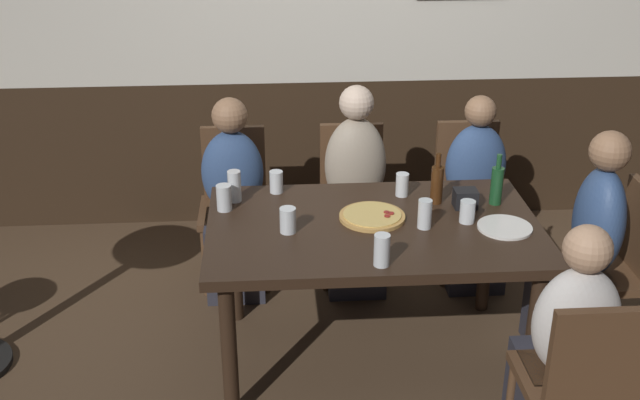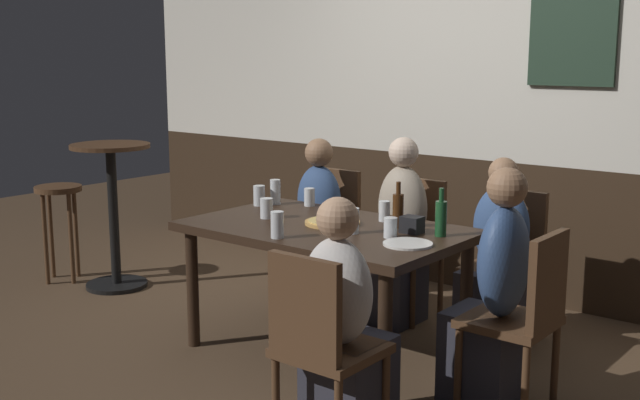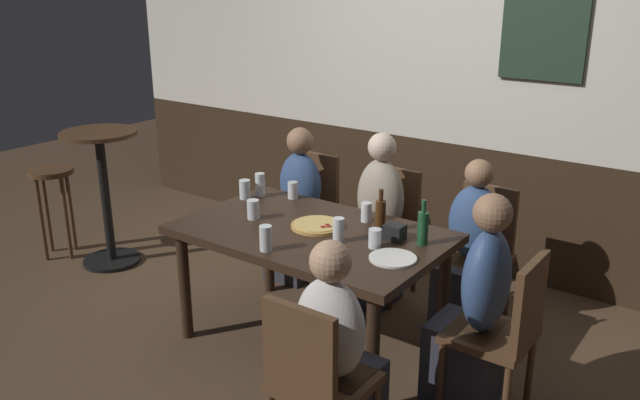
{
  "view_description": "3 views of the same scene",
  "coord_description": "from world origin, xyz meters",
  "px_view_note": "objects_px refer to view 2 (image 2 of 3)",
  "views": [
    {
      "loc": [
        -0.47,
        -3.24,
        2.37
      ],
      "look_at": [
        -0.25,
        -0.0,
        0.87
      ],
      "focal_mm": 44.33,
      "sensor_mm": 36.0,
      "label": 1
    },
    {
      "loc": [
        2.64,
        -3.33,
        1.68
      ],
      "look_at": [
        0.03,
        -0.09,
        0.9
      ],
      "focal_mm": 44.02,
      "sensor_mm": 36.0,
      "label": 2
    },
    {
      "loc": [
        2.12,
        -2.85,
        2.13
      ],
      "look_at": [
        0.09,
        -0.04,
        0.95
      ],
      "focal_mm": 36.98,
      "sensor_mm": 36.0,
      "label": 3
    }
  ],
  "objects_px": {
    "dining_table": "(326,240)",
    "highball_clear": "(277,226)",
    "person_mid_far": "(398,245)",
    "pint_glass_pale": "(390,229)",
    "chair_left_far": "(329,225)",
    "plate_white_large": "(408,244)",
    "chair_mid_far": "(412,239)",
    "person_left_far": "(315,233)",
    "beer_bottle_green": "(441,217)",
    "side_bar_table": "(113,204)",
    "person_right_far": "(496,268)",
    "beer_glass_half": "(267,209)",
    "condiment_caddy": "(412,225)",
    "pint_glass_amber": "(384,213)",
    "person_right_near": "(344,339)",
    "pizza": "(333,222)",
    "chair_head_east": "(525,311)",
    "person_head_east": "(493,306)",
    "chair_right_far": "(508,256)",
    "bar_stool": "(59,207)",
    "tumbler_water": "(259,197)",
    "chair_right_near": "(320,340)",
    "beer_glass_tall": "(309,198)",
    "tumbler_short": "(275,194)",
    "pint_glass_stout": "(353,223)"
  },
  "relations": [
    {
      "from": "highball_clear",
      "to": "pint_glass_amber",
      "type": "relative_size",
      "value": 1.2
    },
    {
      "from": "person_mid_far",
      "to": "plate_white_large",
      "type": "distance_m",
      "value": 1.04
    },
    {
      "from": "beer_bottle_green",
      "to": "dining_table",
      "type": "bearing_deg",
      "value": -163.58
    },
    {
      "from": "chair_right_far",
      "to": "condiment_caddy",
      "type": "distance_m",
      "value": 0.82
    },
    {
      "from": "pint_glass_stout",
      "to": "beer_bottle_green",
      "type": "distance_m",
      "value": 0.46
    },
    {
      "from": "highball_clear",
      "to": "beer_bottle_green",
      "type": "bearing_deg",
      "value": 41.61
    },
    {
      "from": "dining_table",
      "to": "chair_right_far",
      "type": "bearing_deg",
      "value": 52.78
    },
    {
      "from": "chair_right_near",
      "to": "beer_glass_half",
      "type": "distance_m",
      "value": 1.4
    },
    {
      "from": "chair_right_near",
      "to": "person_head_east",
      "type": "distance_m",
      "value": 0.96
    },
    {
      "from": "highball_clear",
      "to": "condiment_caddy",
      "type": "bearing_deg",
      "value": 48.11
    },
    {
      "from": "chair_mid_far",
      "to": "person_right_near",
      "type": "relative_size",
      "value": 0.81
    },
    {
      "from": "chair_head_east",
      "to": "pint_glass_amber",
      "type": "xyz_separation_m",
      "value": [
        -1.0,
        0.31,
        0.29
      ]
    },
    {
      "from": "chair_right_near",
      "to": "bar_stool",
      "type": "bearing_deg",
      "value": 165.86
    },
    {
      "from": "person_left_far",
      "to": "pizza",
      "type": "relative_size",
      "value": 3.6
    },
    {
      "from": "condiment_caddy",
      "to": "side_bar_table",
      "type": "distance_m",
      "value": 2.46
    },
    {
      "from": "chair_mid_far",
      "to": "person_left_far",
      "type": "bearing_deg",
      "value": -166.44
    },
    {
      "from": "chair_mid_far",
      "to": "beer_bottle_green",
      "type": "distance_m",
      "value": 1.0
    },
    {
      "from": "person_right_near",
      "to": "beer_bottle_green",
      "type": "xyz_separation_m",
      "value": [
        -0.06,
        0.91,
        0.38
      ]
    },
    {
      "from": "chair_right_far",
      "to": "beer_glass_half",
      "type": "distance_m",
      "value": 1.46
    },
    {
      "from": "chair_mid_far",
      "to": "side_bar_table",
      "type": "relative_size",
      "value": 0.84
    },
    {
      "from": "chair_head_east",
      "to": "condiment_caddy",
      "type": "xyz_separation_m",
      "value": [
        -0.72,
        0.15,
        0.29
      ]
    },
    {
      "from": "person_left_far",
      "to": "tumbler_water",
      "type": "height_order",
      "value": "person_left_far"
    },
    {
      "from": "chair_left_far",
      "to": "condiment_caddy",
      "type": "height_order",
      "value": "chair_left_far"
    },
    {
      "from": "chair_right_far",
      "to": "bar_stool",
      "type": "xyz_separation_m",
      "value": [
        -3.12,
        -1.0,
        0.07
      ]
    },
    {
      "from": "pint_glass_pale",
      "to": "dining_table",
      "type": "bearing_deg",
      "value": 178.83
    },
    {
      "from": "person_right_far",
      "to": "tumbler_water",
      "type": "xyz_separation_m",
      "value": [
        -1.37,
        -0.53,
        0.34
      ]
    },
    {
      "from": "person_mid_far",
      "to": "pint_glass_pale",
      "type": "distance_m",
      "value": 0.91
    },
    {
      "from": "person_mid_far",
      "to": "plate_white_large",
      "type": "bearing_deg",
      "value": -54.15
    },
    {
      "from": "chair_left_far",
      "to": "plate_white_large",
      "type": "xyz_separation_m",
      "value": [
        1.27,
        -0.98,
        0.25
      ]
    },
    {
      "from": "person_right_near",
      "to": "tumbler_water",
      "type": "xyz_separation_m",
      "value": [
        -1.37,
        0.93,
        0.34
      ]
    },
    {
      "from": "beer_glass_half",
      "to": "person_right_near",
      "type": "bearing_deg",
      "value": -32.05
    },
    {
      "from": "chair_right_far",
      "to": "pizza",
      "type": "xyz_separation_m",
      "value": [
        -0.68,
        -0.84,
        0.26
      ]
    },
    {
      "from": "chair_head_east",
      "to": "pint_glass_pale",
      "type": "xyz_separation_m",
      "value": [
        -0.75,
        -0.01,
        0.29
      ]
    },
    {
      "from": "chair_head_east",
      "to": "person_right_near",
      "type": "height_order",
      "value": "person_right_near"
    },
    {
      "from": "plate_white_large",
      "to": "pizza",
      "type": "bearing_deg",
      "value": 166.21
    },
    {
      "from": "person_right_far",
      "to": "beer_glass_half",
      "type": "height_order",
      "value": "person_right_far"
    },
    {
      "from": "chair_head_east",
      "to": "pizza",
      "type": "height_order",
      "value": "chair_head_east"
    },
    {
      "from": "person_head_east",
      "to": "highball_clear",
      "type": "xyz_separation_m",
      "value": [
        -1.04,
        -0.38,
        0.31
      ]
    },
    {
      "from": "dining_table",
      "to": "highball_clear",
      "type": "height_order",
      "value": "highball_clear"
    },
    {
      "from": "person_mid_far",
      "to": "side_bar_table",
      "type": "relative_size",
      "value": 1.11
    },
    {
      "from": "person_right_near",
      "to": "condiment_caddy",
      "type": "height_order",
      "value": "person_right_near"
    },
    {
      "from": "highball_clear",
      "to": "bar_stool",
      "type": "distance_m",
      "value": 2.45
    },
    {
      "from": "condiment_caddy",
      "to": "plate_white_large",
      "type": "bearing_deg",
      "value": -61.83
    },
    {
      "from": "bar_stool",
      "to": "chair_left_far",
      "type": "bearing_deg",
      "value": 29.57
    },
    {
      "from": "tumbler_water",
      "to": "bar_stool",
      "type": "distance_m",
      "value": 1.79
    },
    {
      "from": "beer_glass_tall",
      "to": "chair_left_far",
      "type": "bearing_deg",
      "value": 115.12
    },
    {
      "from": "chair_right_far",
      "to": "pint_glass_amber",
      "type": "relative_size",
      "value": 7.55
    },
    {
      "from": "highball_clear",
      "to": "tumbler_water",
      "type": "xyz_separation_m",
      "value": [
        -0.68,
        0.58,
        -0.01
      ]
    },
    {
      "from": "highball_clear",
      "to": "side_bar_table",
      "type": "bearing_deg",
      "value": 167.79
    },
    {
      "from": "tumbler_short",
      "to": "side_bar_table",
      "type": "distance_m",
      "value": 1.38
    }
  ]
}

